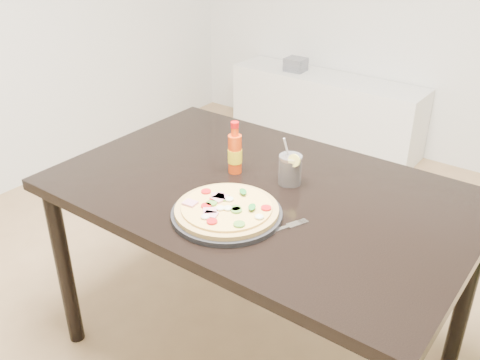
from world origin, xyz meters
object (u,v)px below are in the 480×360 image
Objects in this scene: cola_cup at (290,170)px; fork at (282,228)px; pizza at (226,209)px; dining_table at (261,209)px; media_console at (325,110)px; hot_sauce_bottle at (235,153)px; plate at (227,214)px.

cola_cup is 0.29m from fork.
pizza is 1.77× the size of fork.
fork is at bearing -62.09° from cola_cup.
fork reaches higher than dining_table.
cola_cup is 0.12× the size of media_console.
fork is at bearing -32.24° from hot_sauce_bottle.
plate is 1.97× the size of cola_cup.
dining_table is 7.79× the size of fork.
media_console is at bearing 111.92° from dining_table.
pizza is 0.30m from hot_sauce_bottle.
dining_table is 0.23m from plate.
pizza is at bearing -85.08° from dining_table.
fork is at bearing -65.24° from media_console.
plate is at bearing -143.80° from fork.
cola_cup reaches higher than plate.
cola_cup is at bearing 141.03° from fork.
fork is (0.34, -0.21, -0.07)m from hot_sauce_bottle.
plate is 1.80× the size of hot_sauce_bottle.
plate is 0.31m from hot_sauce_bottle.
plate is 0.30m from cola_cup.
plate reaches higher than fork.
pizza reaches higher than plate.
hot_sauce_bottle is at bearing 170.88° from fork.
fork is at bearing -41.44° from dining_table.
cola_cup is (0.04, 0.30, 0.04)m from plate.
fork is 0.13× the size of media_console.
pizza is 0.18m from fork.
dining_table is 2.17m from media_console.
hot_sauce_bottle is (-0.16, 0.25, 0.07)m from plate.
plate is (0.02, -0.21, 0.09)m from dining_table.
fork is (0.18, 0.04, -0.01)m from plate.
cola_cup is at bearing 82.24° from pizza.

